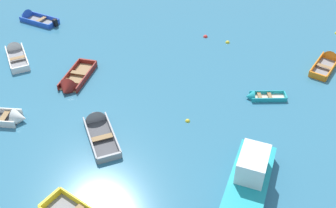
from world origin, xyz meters
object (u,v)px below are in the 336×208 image
rowboat_maroon_near_left (71,84)px  mooring_buoy_between_boats_right (188,121)px  rowboat_grey_foreground_center (97,124)px  mooring_buoy_trailing (205,37)px  motor_launch_turquoise_near_right (247,189)px  rowboat_blue_far_right (31,18)px  rowboat_white_far_back (15,52)px  rowboat_orange_outer_right (328,61)px  rowboat_turquoise_back_row_left (258,97)px  mooring_buoy_near_foreground (227,43)px  rowboat_white_outer_left (7,118)px

rowboat_maroon_near_left → mooring_buoy_between_boats_right: bearing=-32.6°
rowboat_grey_foreground_center → mooring_buoy_trailing: (9.26, 10.66, -0.20)m
motor_launch_turquoise_near_right → rowboat_maroon_near_left: 14.84m
rowboat_blue_far_right → mooring_buoy_trailing: rowboat_blue_far_right is taller
rowboat_white_far_back → mooring_buoy_between_boats_right: 16.02m
rowboat_orange_outer_right → mooring_buoy_between_boats_right: rowboat_orange_outer_right is taller
rowboat_orange_outer_right → rowboat_maroon_near_left: (-19.82, -0.51, -0.01)m
rowboat_blue_far_right → mooring_buoy_between_boats_right: (12.09, -16.35, -0.21)m
rowboat_white_far_back → rowboat_turquoise_back_row_left: bearing=-25.1°
rowboat_orange_outer_right → mooring_buoy_near_foreground: size_ratio=10.25×
rowboat_grey_foreground_center → mooring_buoy_between_boats_right: 5.78m
motor_launch_turquoise_near_right → rowboat_orange_outer_right: 15.65m
rowboat_grey_foreground_center → mooring_buoy_trailing: bearing=49.0°
mooring_buoy_between_boats_right → mooring_buoy_trailing: size_ratio=0.79×
rowboat_grey_foreground_center → mooring_buoy_between_boats_right: rowboat_grey_foreground_center is taller
rowboat_maroon_near_left → mooring_buoy_near_foreground: rowboat_maroon_near_left is taller
rowboat_grey_foreground_center → rowboat_orange_outer_right: (17.93, 5.19, 0.01)m
rowboat_turquoise_back_row_left → rowboat_orange_outer_right: size_ratio=0.77×
rowboat_turquoise_back_row_left → rowboat_white_far_back: (-17.74, 8.32, 0.08)m
rowboat_grey_foreground_center → rowboat_white_far_back: rowboat_grey_foreground_center is taller
rowboat_orange_outer_right → rowboat_turquoise_back_row_left: bearing=-151.8°
rowboat_grey_foreground_center → rowboat_orange_outer_right: size_ratio=1.24×
rowboat_blue_far_right → rowboat_white_far_back: bearing=-93.4°
rowboat_maroon_near_left → mooring_buoy_trailing: (11.16, 5.98, -0.21)m
rowboat_blue_far_right → rowboat_orange_outer_right: bearing=-24.3°
motor_launch_turquoise_near_right → mooring_buoy_between_boats_right: size_ratio=21.52×
rowboat_blue_far_right → mooring_buoy_trailing: size_ratio=10.54×
rowboat_white_outer_left → mooring_buoy_trailing: rowboat_white_outer_left is taller
mooring_buoy_between_boats_right → mooring_buoy_near_foreground: size_ratio=0.85×
rowboat_grey_foreground_center → rowboat_blue_far_right: size_ratio=1.13×
rowboat_grey_foreground_center → mooring_buoy_near_foreground: 14.43m
rowboat_grey_foreground_center → rowboat_maroon_near_left: bearing=112.0°
rowboat_blue_far_right → mooring_buoy_near_foreground: bearing=-21.2°
mooring_buoy_trailing → rowboat_grey_foreground_center: bearing=-131.0°
rowboat_orange_outer_right → mooring_buoy_trailing: bearing=147.7°
rowboat_grey_foreground_center → rowboat_maroon_near_left: rowboat_maroon_near_left is taller
rowboat_maroon_near_left → rowboat_white_far_back: bearing=133.0°
rowboat_maroon_near_left → rowboat_grey_foreground_center: bearing=-68.0°
rowboat_blue_far_right → mooring_buoy_between_boats_right: bearing=-53.5°
rowboat_grey_foreground_center → rowboat_blue_far_right: 17.31m
motor_launch_turquoise_near_right → mooring_buoy_trailing: 17.38m
rowboat_grey_foreground_center → mooring_buoy_near_foreground: rowboat_grey_foreground_center is taller
mooring_buoy_near_foreground → rowboat_maroon_near_left: bearing=-159.7°
rowboat_grey_foreground_center → rowboat_turquoise_back_row_left: rowboat_grey_foreground_center is taller
rowboat_white_outer_left → rowboat_blue_far_right: 14.76m
rowboat_turquoise_back_row_left → mooring_buoy_trailing: (-1.78, 9.15, -0.15)m
rowboat_white_outer_left → mooring_buoy_trailing: (15.06, 9.29, -0.23)m
motor_launch_turquoise_near_right → rowboat_blue_far_right: size_ratio=1.61×
motor_launch_turquoise_near_right → rowboat_blue_far_right: (-14.02, 22.75, -0.50)m
rowboat_white_outer_left → rowboat_turquoise_back_row_left: bearing=0.5°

